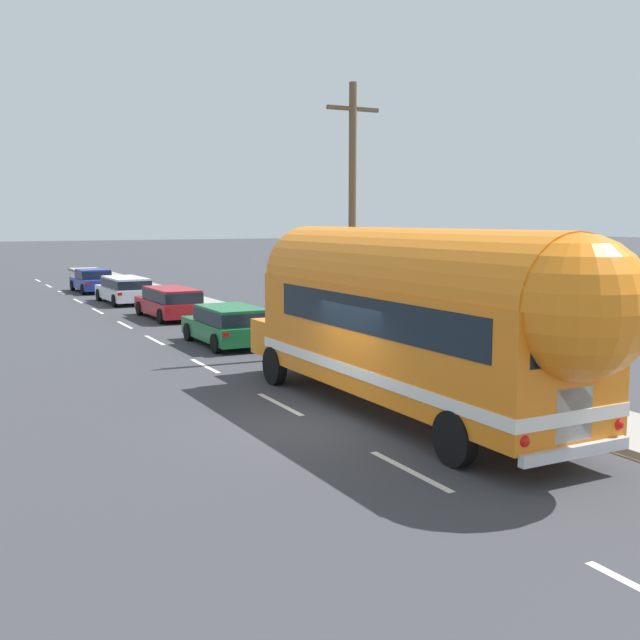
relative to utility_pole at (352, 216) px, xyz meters
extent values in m
plane|color=#38383D|center=(-4.85, -7.08, -4.42)|extent=(300.00, 300.00, 0.00)
cube|color=silver|center=(-4.85, -10.47, -4.42)|extent=(0.14, 2.40, 0.01)
cube|color=silver|center=(-4.85, -5.07, -4.42)|extent=(0.14, 2.40, 0.01)
cube|color=silver|center=(-4.85, 0.27, -4.42)|extent=(0.14, 2.40, 0.01)
cube|color=silver|center=(-4.85, 5.76, -4.42)|extent=(0.14, 2.40, 0.01)
cube|color=silver|center=(-4.85, 10.30, -4.42)|extent=(0.14, 2.40, 0.01)
cube|color=silver|center=(-4.85, 15.72, -4.42)|extent=(0.14, 2.40, 0.01)
cube|color=silver|center=(-4.85, 20.84, -4.42)|extent=(0.14, 2.40, 0.01)
cube|color=silver|center=(-4.85, 26.18, -4.42)|extent=(0.14, 2.40, 0.01)
cube|color=silver|center=(-4.85, 31.32, -4.42)|extent=(0.14, 2.40, 0.01)
cube|color=silver|center=(-4.85, 36.41, -4.42)|extent=(0.14, 2.40, 0.01)
cube|color=silver|center=(-0.88, 4.92, -4.42)|extent=(0.12, 80.00, 0.01)
cube|color=gray|center=(0.28, 2.92, -4.35)|extent=(2.32, 90.00, 0.15)
cylinder|color=brown|center=(0.00, 0.00, -0.17)|extent=(0.24, 0.24, 8.50)
cube|color=brown|center=(0.00, 0.00, 3.28)|extent=(1.80, 0.12, 0.12)
cube|color=orange|center=(-2.86, -7.41, -2.67)|extent=(2.55, 9.62, 2.30)
cylinder|color=orange|center=(-2.86, -7.41, -1.52)|extent=(2.50, 9.52, 2.45)
sphere|color=orange|center=(-2.84, -12.16, -1.52)|extent=(2.40, 2.40, 2.40)
cube|color=orange|center=(-2.89, -1.95, -3.35)|extent=(2.27, 1.31, 0.95)
cube|color=white|center=(-2.86, -7.41, -3.32)|extent=(2.59, 9.66, 0.24)
cube|color=black|center=(-2.86, -7.71, -2.07)|extent=(2.57, 7.82, 0.76)
cube|color=black|center=(-2.84, -12.17, -2.02)|extent=(2.00, 0.09, 0.84)
cube|color=white|center=(-2.84, -12.18, -3.27)|extent=(0.80, 0.06, 0.90)
cube|color=silver|center=(-2.84, -12.27, -3.87)|extent=(2.34, 0.15, 0.20)
sphere|color=red|center=(-3.89, -12.20, -3.57)|extent=(0.20, 0.20, 0.20)
sphere|color=red|center=(-1.79, -12.19, -3.57)|extent=(0.20, 0.20, 0.20)
cube|color=black|center=(-2.89, -2.55, -2.02)|extent=(2.14, 0.11, 0.96)
cube|color=silver|center=(-2.90, -1.26, -3.47)|extent=(0.90, 0.10, 0.56)
cylinder|color=black|center=(-4.06, -3.01, -3.92)|extent=(0.27, 1.00, 1.00)
cylinder|color=black|center=(-1.72, -2.99, -3.92)|extent=(0.27, 1.00, 1.00)
cylinder|color=black|center=(-4.02, -10.62, -3.92)|extent=(0.27, 1.00, 1.00)
cylinder|color=black|center=(-1.68, -10.61, -3.92)|extent=(0.27, 1.00, 1.00)
cube|color=#196633|center=(-2.90, 3.63, -3.90)|extent=(1.89, 4.28, 0.60)
cube|color=#196633|center=(-2.90, 3.16, -3.33)|extent=(1.69, 2.83, 0.55)
cube|color=black|center=(-2.90, 3.16, -3.36)|extent=(1.75, 2.87, 0.43)
cube|color=red|center=(-3.72, 1.48, -3.72)|extent=(0.20, 0.04, 0.14)
cube|color=red|center=(-2.07, 1.48, -3.72)|extent=(0.20, 0.04, 0.14)
cylinder|color=black|center=(-3.80, 5.07, -4.10)|extent=(0.20, 0.64, 0.64)
cylinder|color=black|center=(-1.99, 5.07, -4.10)|extent=(0.20, 0.64, 0.64)
cylinder|color=black|center=(-3.80, 2.19, -4.10)|extent=(0.20, 0.64, 0.64)
cylinder|color=black|center=(-1.99, 2.19, -4.10)|extent=(0.20, 0.64, 0.64)
cube|color=#A5191E|center=(-2.62, 11.55, -3.90)|extent=(1.86, 4.72, 0.60)
cube|color=#A5191E|center=(-2.61, 11.07, -3.33)|extent=(1.64, 3.47, 0.55)
cube|color=black|center=(-2.61, 11.07, -3.36)|extent=(1.70, 3.51, 0.43)
cube|color=red|center=(-3.36, 9.18, -3.72)|extent=(0.20, 0.04, 0.14)
cube|color=red|center=(-1.81, 9.20, -3.72)|extent=(0.20, 0.04, 0.14)
cylinder|color=black|center=(-3.50, 13.18, -4.10)|extent=(0.21, 0.64, 0.64)
cylinder|color=black|center=(-1.79, 13.21, -4.10)|extent=(0.21, 0.64, 0.64)
cylinder|color=black|center=(-3.45, 9.89, -4.10)|extent=(0.21, 0.64, 0.64)
cylinder|color=black|center=(-1.74, 9.91, -4.10)|extent=(0.21, 0.64, 0.64)
cube|color=white|center=(-2.90, 18.77, -3.90)|extent=(1.99, 4.82, 0.60)
cube|color=white|center=(-2.89, 18.30, -3.33)|extent=(1.75, 3.57, 0.55)
cube|color=black|center=(-2.89, 18.30, -3.36)|extent=(1.81, 3.61, 0.43)
cube|color=red|center=(-3.64, 16.35, -3.72)|extent=(0.20, 0.05, 0.14)
cube|color=red|center=(-2.03, 16.40, -3.72)|extent=(0.20, 0.05, 0.14)
cylinder|color=black|center=(-3.83, 20.43, -4.10)|extent=(0.22, 0.65, 0.64)
cylinder|color=black|center=(-2.06, 20.48, -4.10)|extent=(0.22, 0.65, 0.64)
cylinder|color=black|center=(-3.74, 17.06, -4.10)|extent=(0.22, 0.65, 0.64)
cylinder|color=black|center=(-1.97, 17.11, -4.10)|extent=(0.22, 0.65, 0.64)
cube|color=navy|center=(-3.11, 25.70, -3.90)|extent=(1.98, 4.44, 0.60)
cube|color=navy|center=(-3.11, 25.57, -3.33)|extent=(1.71, 2.09, 0.55)
cube|color=black|center=(-3.11, 25.57, -3.36)|extent=(1.77, 2.13, 0.43)
cube|color=red|center=(-3.86, 23.47, -3.72)|extent=(0.20, 0.05, 0.14)
cube|color=red|center=(-2.24, 23.51, -3.72)|extent=(0.20, 0.05, 0.14)
cylinder|color=black|center=(-4.04, 27.17, -4.10)|extent=(0.22, 0.65, 0.64)
cylinder|color=black|center=(-2.26, 27.22, -4.10)|extent=(0.22, 0.65, 0.64)
cylinder|color=black|center=(-3.96, 24.18, -4.10)|extent=(0.22, 0.65, 0.64)
cylinder|color=black|center=(-2.18, 24.23, -4.10)|extent=(0.22, 0.65, 0.64)
camera|label=1|loc=(-12.10, -21.04, -0.13)|focal=42.93mm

